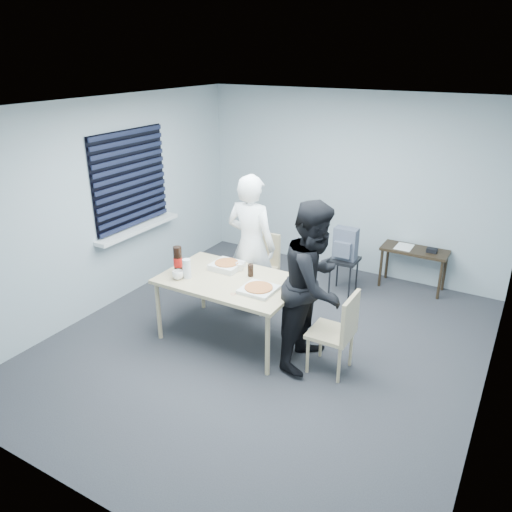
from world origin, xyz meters
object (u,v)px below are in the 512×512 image
Objects in this scene: mug_a at (178,275)px; mug_b at (240,267)px; dining_table at (231,284)px; person_black at (314,285)px; person_white at (251,245)px; side_table at (414,255)px; chair_far at (262,262)px; stool at (344,266)px; backpack at (345,244)px; soda_bottle at (178,261)px; chair_right at (339,328)px.

mug_a is 1.23× the size of mug_b.
person_black reaches higher than dining_table.
person_white is 2.02× the size of side_table.
mug_a reaches higher than mug_b.
chair_far is 1.77× the size of stool.
stool is (0.69, 1.74, -0.29)m from dining_table.
person_black is 4.11× the size of backpack.
stool is at bearing 68.22° from dining_table.
side_table is 2.04× the size of backpack.
person_black reaches higher than soda_bottle.
chair_right is at bearing -56.37° from backpack.
mug_a is (-1.80, -0.27, 0.28)m from chair_right.
soda_bottle is (-1.29, -1.90, 0.51)m from stool.
dining_table is 1.72× the size of chair_far.
chair_right is at bearing 8.66° from mug_a.
chair_far is 7.24× the size of mug_a.
person_black is at bearing -65.94° from backpack.
chair_far is at bearing -129.35° from backpack.
mug_a is at bearing -106.29° from backpack.
mug_a is (-1.20, -2.03, 0.40)m from stool.
soda_bottle is at bearing 125.93° from mug_a.
person_white is 2.34m from side_table.
person_black reaches higher than mug_a.
chair_far is 1.12m from stool.
stool is 1.58× the size of soda_bottle.
mug_b is (0.11, -0.43, -0.09)m from person_white.
chair_far reaches higher than mug_b.
person_black is at bearing -102.15° from side_table.
soda_bottle is at bearing 61.65° from person_white.
backpack is at bearing -128.70° from person_white.
person_black reaches higher than mug_b.
person_black is at bearing 3.06° from dining_table.
person_white is 5.55× the size of soda_bottle.
soda_bottle is at bearing -175.60° from chair_right.
chair_far is 8.90× the size of mug_b.
person_black is at bearing 7.78° from soda_bottle.
dining_table is at bearing -82.70° from mug_b.
mug_a is at bearing -54.07° from soda_bottle.
person_black is at bearing 150.53° from person_white.
backpack is 2.34m from mug_a.
person_white is at bearing 103.86° from mug_b.
chair_right is 0.50m from person_black.
person_white reaches higher than soda_bottle.
chair_right is 1.85m from backpack.
mug_b reaches higher than dining_table.
person_white is at bearing 69.56° from mug_a.
backpack is at bearing -90.00° from stool.
chair_right reaches higher than mug_a.
mug_a is at bearing -149.89° from dining_table.
backpack is (-0.28, 1.67, -0.17)m from person_black.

